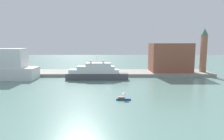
{
  "coord_description": "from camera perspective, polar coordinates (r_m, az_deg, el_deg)",
  "views": [
    {
      "loc": [
        1.58,
        -86.85,
        17.76
      ],
      "look_at": [
        1.79,
        6.0,
        5.08
      ],
      "focal_mm": 32.84,
      "sensor_mm": 36.0,
      "label": 1
    }
  ],
  "objects": [
    {
      "name": "ground",
      "position": [
        88.66,
        -1.15,
        -3.78
      ],
      "size": [
        400.0,
        400.0,
        0.0
      ],
      "primitive_type": "plane",
      "color": "slate"
    },
    {
      "name": "quay_dock",
      "position": [
        113.72,
        -0.92,
        -0.81
      ],
      "size": [
        110.0,
        19.19,
        1.58
      ],
      "primitive_type": "cube",
      "color": "gray",
      "rests_on": "ground"
    },
    {
      "name": "large_yacht",
      "position": [
        97.66,
        -4.53,
        -0.84
      ],
      "size": [
        29.46,
        4.57,
        11.07
      ],
      "color": "#4C4C51",
      "rests_on": "ground"
    },
    {
      "name": "small_motorboat",
      "position": [
        64.05,
        3.07,
        -7.5
      ],
      "size": [
        4.5,
        1.75,
        2.56
      ],
      "color": "navy",
      "rests_on": "ground"
    },
    {
      "name": "harbor_building",
      "position": [
        117.89,
        15.71,
        3.41
      ],
      "size": [
        21.37,
        15.65,
        15.61
      ],
      "primitive_type": "cube",
      "color": "#93513D",
      "rests_on": "quay_dock"
    },
    {
      "name": "bell_tower",
      "position": [
        121.88,
        24.05,
        5.44
      ],
      "size": [
        3.38,
        3.38,
        23.5
      ],
      "color": "#9E664C",
      "rests_on": "quay_dock"
    },
    {
      "name": "parked_car",
      "position": [
        110.57,
        -9.36,
        -0.43
      ],
      "size": [
        4.3,
        1.72,
        1.38
      ],
      "color": "#B21E1E",
      "rests_on": "quay_dock"
    },
    {
      "name": "person_figure",
      "position": [
        109.2,
        -7.34,
        -0.36
      ],
      "size": [
        0.36,
        0.36,
        1.81
      ],
      "color": "#4C4C4C",
      "rests_on": "quay_dock"
    },
    {
      "name": "mooring_bollard",
      "position": [
        105.16,
        -2.26,
        -0.92
      ],
      "size": [
        0.41,
        0.41,
        0.61
      ],
      "primitive_type": "cylinder",
      "color": "black",
      "rests_on": "quay_dock"
    }
  ]
}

